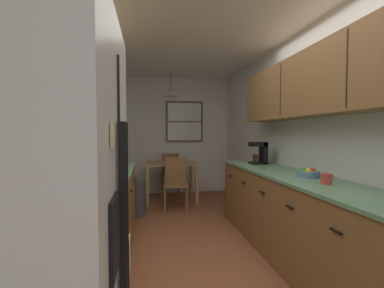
{
  "coord_description": "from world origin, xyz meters",
  "views": [
    {
      "loc": [
        -0.5,
        -2.18,
        1.33
      ],
      "look_at": [
        0.11,
        1.43,
        1.18
      ],
      "focal_mm": 24.4,
      "sensor_mm": 36.0,
      "label": 1
    }
  ],
  "objects_px": {
    "dining_table": "(171,169)",
    "dining_chair_far": "(169,171)",
    "storage_canister": "(86,176)",
    "refrigerator": "(10,276)",
    "mug_by_coffeemaker": "(326,179)",
    "trash_bin": "(136,198)",
    "dining_chair_near": "(176,181)",
    "fruit_bowl": "(308,173)",
    "microwave_over_range": "(41,81)",
    "coffee_maker": "(260,152)",
    "stove_range": "(66,277)"
  },
  "relations": [
    {
      "from": "microwave_over_range",
      "to": "storage_canister",
      "type": "xyz_separation_m",
      "value": [
        0.11,
        0.56,
        -0.64
      ]
    },
    {
      "from": "dining_chair_far",
      "to": "dining_chair_near",
      "type": "bearing_deg",
      "value": -89.29
    },
    {
      "from": "dining_chair_near",
      "to": "refrigerator",
      "type": "bearing_deg",
      "value": -104.42
    },
    {
      "from": "stove_range",
      "to": "mug_by_coffeemaker",
      "type": "xyz_separation_m",
      "value": [
        1.98,
        0.35,
        0.47
      ]
    },
    {
      "from": "trash_bin",
      "to": "dining_table",
      "type": "bearing_deg",
      "value": 51.94
    },
    {
      "from": "mug_by_coffeemaker",
      "to": "coffee_maker",
      "type": "bearing_deg",
      "value": 87.71
    },
    {
      "from": "refrigerator",
      "to": "dining_chair_near",
      "type": "height_order",
      "value": "refrigerator"
    },
    {
      "from": "dining_table",
      "to": "dining_chair_far",
      "type": "distance_m",
      "value": 0.6
    },
    {
      "from": "storage_canister",
      "to": "coffee_maker",
      "type": "xyz_separation_m",
      "value": [
        2.05,
        1.25,
        0.07
      ]
    },
    {
      "from": "coffee_maker",
      "to": "refrigerator",
      "type": "bearing_deg",
      "value": -128.37
    },
    {
      "from": "refrigerator",
      "to": "storage_canister",
      "type": "relative_size",
      "value": 9.8
    },
    {
      "from": "mug_by_coffeemaker",
      "to": "trash_bin",
      "type": "bearing_deg",
      "value": 126.6
    },
    {
      "from": "microwave_over_range",
      "to": "fruit_bowl",
      "type": "relative_size",
      "value": 2.81
    },
    {
      "from": "microwave_over_range",
      "to": "storage_canister",
      "type": "distance_m",
      "value": 0.86
    },
    {
      "from": "coffee_maker",
      "to": "mug_by_coffeemaker",
      "type": "distance_m",
      "value": 1.47
    },
    {
      "from": "trash_bin",
      "to": "mug_by_coffeemaker",
      "type": "xyz_separation_m",
      "value": [
        1.69,
        -2.27,
        0.66
      ]
    },
    {
      "from": "refrigerator",
      "to": "fruit_bowl",
      "type": "height_order",
      "value": "refrigerator"
    },
    {
      "from": "coffee_maker",
      "to": "fruit_bowl",
      "type": "relative_size",
      "value": 1.45
    },
    {
      "from": "refrigerator",
      "to": "trash_bin",
      "type": "xyz_separation_m",
      "value": [
        0.25,
        3.33,
        -0.58
      ]
    },
    {
      "from": "mug_by_coffeemaker",
      "to": "fruit_bowl",
      "type": "relative_size",
      "value": 0.6
    },
    {
      "from": "microwave_over_range",
      "to": "mug_by_coffeemaker",
      "type": "xyz_separation_m",
      "value": [
        2.1,
        0.35,
        -0.68
      ]
    },
    {
      "from": "mug_by_coffeemaker",
      "to": "fruit_bowl",
      "type": "distance_m",
      "value": 0.35
    },
    {
      "from": "refrigerator",
      "to": "fruit_bowl",
      "type": "relative_size",
      "value": 8.23
    },
    {
      "from": "dining_chair_far",
      "to": "storage_canister",
      "type": "relative_size",
      "value": 5.08
    },
    {
      "from": "mug_by_coffeemaker",
      "to": "microwave_over_range",
      "type": "bearing_deg",
      "value": -170.55
    },
    {
      "from": "stove_range",
      "to": "coffee_maker",
      "type": "bearing_deg",
      "value": 41.63
    },
    {
      "from": "refrigerator",
      "to": "coffee_maker",
      "type": "height_order",
      "value": "refrigerator"
    },
    {
      "from": "trash_bin",
      "to": "coffee_maker",
      "type": "height_order",
      "value": "coffee_maker"
    },
    {
      "from": "microwave_over_range",
      "to": "dining_chair_near",
      "type": "xyz_separation_m",
      "value": [
        1.07,
        2.84,
        -1.13
      ]
    },
    {
      "from": "dining_table",
      "to": "coffee_maker",
      "type": "height_order",
      "value": "coffee_maker"
    },
    {
      "from": "stove_range",
      "to": "microwave_over_range",
      "type": "relative_size",
      "value": 1.86
    },
    {
      "from": "dining_table",
      "to": "trash_bin",
      "type": "distance_m",
      "value": 1.08
    },
    {
      "from": "storage_canister",
      "to": "refrigerator",
      "type": "bearing_deg",
      "value": -87.83
    },
    {
      "from": "dining_table",
      "to": "trash_bin",
      "type": "relative_size",
      "value": 1.66
    },
    {
      "from": "dining_chair_near",
      "to": "dining_chair_far",
      "type": "bearing_deg",
      "value": 90.71
    },
    {
      "from": "stove_range",
      "to": "storage_canister",
      "type": "xyz_separation_m",
      "value": [
        -0.01,
        0.56,
        0.52
      ]
    },
    {
      "from": "stove_range",
      "to": "fruit_bowl",
      "type": "distance_m",
      "value": 2.21
    },
    {
      "from": "stove_range",
      "to": "dining_chair_far",
      "type": "xyz_separation_m",
      "value": [
        0.94,
        4.01,
        0.03
      ]
    },
    {
      "from": "coffee_maker",
      "to": "mug_by_coffeemaker",
      "type": "xyz_separation_m",
      "value": [
        -0.06,
        -1.47,
        -0.12
      ]
    },
    {
      "from": "coffee_maker",
      "to": "mug_by_coffeemaker",
      "type": "height_order",
      "value": "coffee_maker"
    },
    {
      "from": "dining_chair_far",
      "to": "mug_by_coffeemaker",
      "type": "xyz_separation_m",
      "value": [
        1.04,
        -3.67,
        0.44
      ]
    },
    {
      "from": "storage_canister",
      "to": "fruit_bowl",
      "type": "relative_size",
      "value": 0.84
    },
    {
      "from": "dining_chair_near",
      "to": "fruit_bowl",
      "type": "xyz_separation_m",
      "value": [
        1.09,
        -2.15,
        0.44
      ]
    },
    {
      "from": "dining_table",
      "to": "dining_chair_far",
      "type": "relative_size",
      "value": 1.06
    },
    {
      "from": "refrigerator",
      "to": "dining_table",
      "type": "relative_size",
      "value": 1.81
    },
    {
      "from": "dining_chair_near",
      "to": "mug_by_coffeemaker",
      "type": "xyz_separation_m",
      "value": [
        1.03,
        -2.5,
        0.44
      ]
    },
    {
      "from": "dining_chair_far",
      "to": "mug_by_coffeemaker",
      "type": "bearing_deg",
      "value": -74.15
    },
    {
      "from": "stove_range",
      "to": "fruit_bowl",
      "type": "height_order",
      "value": "stove_range"
    },
    {
      "from": "dining_table",
      "to": "storage_canister",
      "type": "xyz_separation_m",
      "value": [
        -0.93,
        -2.87,
        0.35
      ]
    },
    {
      "from": "storage_canister",
      "to": "trash_bin",
      "type": "bearing_deg",
      "value": 81.72
    }
  ]
}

